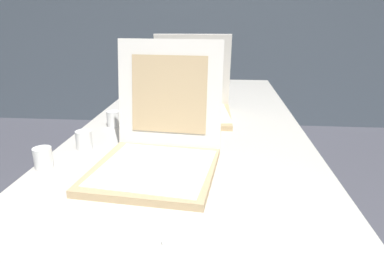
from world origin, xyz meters
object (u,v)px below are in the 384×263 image
(table, at_px, (191,141))
(cup_white_near_left, at_px, (43,158))
(pizza_box_middle, at_px, (192,105))
(cup_white_mid, at_px, (114,119))
(napkin_pile, at_px, (199,253))
(pizza_box_front, at_px, (158,151))
(cup_white_near_center, at_px, (84,140))

(table, height_order, cup_white_near_left, cup_white_near_left)
(pizza_box_middle, height_order, cup_white_mid, pizza_box_middle)
(pizza_box_middle, distance_m, cup_white_near_left, 0.74)
(cup_white_mid, bearing_deg, cup_white_near_left, -101.89)
(table, bearing_deg, napkin_pile, -83.63)
(pizza_box_front, distance_m, cup_white_near_left, 0.36)
(table, bearing_deg, pizza_box_front, -101.30)
(table, relative_size, pizza_box_front, 5.35)
(cup_white_mid, height_order, cup_white_near_center, same)
(table, height_order, pizza_box_middle, pizza_box_middle)
(pizza_box_middle, distance_m, cup_white_near_center, 0.56)
(cup_white_mid, xyz_separation_m, cup_white_near_left, (-0.09, -0.43, 0.00))
(table, height_order, pizza_box_front, pizza_box_front)
(pizza_box_front, relative_size, cup_white_near_left, 6.68)
(pizza_box_middle, xyz_separation_m, cup_white_near_left, (-0.41, -0.61, -0.02))
(pizza_box_front, relative_size, cup_white_near_center, 6.68)
(pizza_box_front, relative_size, cup_white_mid, 6.68)
(cup_white_near_left, bearing_deg, pizza_box_front, 5.61)
(pizza_box_front, xyz_separation_m, cup_white_near_center, (-0.29, 0.13, -0.02))
(pizza_box_middle, xyz_separation_m, napkin_pile, (0.10, -0.97, -0.05))
(cup_white_mid, bearing_deg, pizza_box_middle, 29.32)
(cup_white_near_center, xyz_separation_m, napkin_pile, (0.45, -0.52, -0.03))
(cup_white_mid, relative_size, napkin_pile, 0.36)
(table, distance_m, pizza_box_front, 0.38)
(pizza_box_middle, height_order, cup_white_near_center, pizza_box_middle)
(pizza_box_middle, relative_size, cup_white_near_left, 5.60)
(pizza_box_front, xyz_separation_m, napkin_pile, (0.16, -0.39, -0.05))
(table, relative_size, cup_white_near_center, 35.75)
(napkin_pile, bearing_deg, cup_white_near_center, 130.44)
(cup_white_mid, distance_m, cup_white_near_left, 0.44)
(cup_white_mid, xyz_separation_m, cup_white_near_center, (-0.03, -0.26, 0.00))
(napkin_pile, bearing_deg, cup_white_mid, 118.18)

